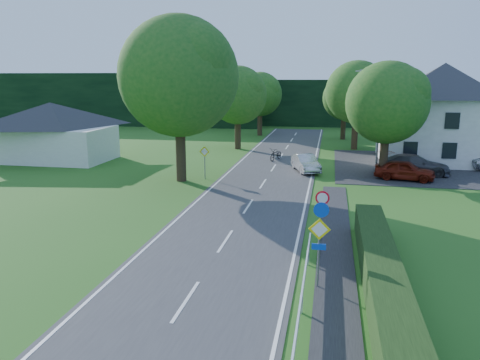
% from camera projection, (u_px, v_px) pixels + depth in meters
% --- Properties ---
extents(road, '(7.00, 80.00, 0.04)m').
position_uv_depth(road, '(254.00, 198.00, 29.13)').
color(road, '#363638').
rests_on(road, ground).
extents(parking_pad, '(14.00, 16.00, 0.04)m').
position_uv_depth(parking_pad, '(419.00, 167.00, 39.35)').
color(parking_pad, black).
rests_on(parking_pad, ground).
extents(line_edge_left, '(0.12, 80.00, 0.01)m').
position_uv_depth(line_edge_left, '(203.00, 195.00, 29.73)').
color(line_edge_left, white).
rests_on(line_edge_left, road).
extents(line_edge_right, '(0.12, 80.00, 0.01)m').
position_uv_depth(line_edge_right, '(306.00, 200.00, 28.52)').
color(line_edge_right, white).
rests_on(line_edge_right, road).
extents(line_centre, '(0.12, 80.00, 0.01)m').
position_uv_depth(line_centre, '(254.00, 198.00, 29.13)').
color(line_centre, white).
rests_on(line_centre, road).
extents(tree_main, '(9.40, 9.40, 11.64)m').
position_uv_depth(tree_main, '(179.00, 100.00, 32.83)').
color(tree_main, '#1B5419').
rests_on(tree_main, ground).
extents(tree_left_far, '(7.00, 7.00, 8.58)m').
position_uv_depth(tree_left_far, '(238.00, 108.00, 48.31)').
color(tree_left_far, '#1B5419').
rests_on(tree_left_far, ground).
extents(tree_right_far, '(7.40, 7.40, 9.09)m').
position_uv_depth(tree_right_far, '(356.00, 105.00, 47.94)').
color(tree_right_far, '#1B5419').
rests_on(tree_right_far, ground).
extents(tree_left_back, '(6.60, 6.60, 8.07)m').
position_uv_depth(tree_left_back, '(260.00, 104.00, 59.78)').
color(tree_left_back, '#1B5419').
rests_on(tree_left_back, ground).
extents(tree_right_back, '(6.20, 6.20, 7.56)m').
position_uv_depth(tree_right_back, '(344.00, 108.00, 55.96)').
color(tree_right_back, '#1B5419').
rests_on(tree_right_back, ground).
extents(tree_right_mid, '(7.00, 7.00, 8.58)m').
position_uv_depth(tree_right_mid, '(386.00, 120.00, 34.29)').
color(tree_right_mid, '#1B5419').
rests_on(tree_right_mid, ground).
extents(treeline_left, '(44.00, 6.00, 8.00)m').
position_uv_depth(treeline_left, '(122.00, 99.00, 73.76)').
color(treeline_left, black).
rests_on(treeline_left, ground).
extents(treeline_right, '(30.00, 5.00, 7.00)m').
position_uv_depth(treeline_right, '(355.00, 103.00, 70.98)').
color(treeline_right, black).
rests_on(treeline_right, ground).
extents(bungalow_left, '(11.00, 6.50, 5.20)m').
position_uv_depth(bungalow_left, '(52.00, 131.00, 41.87)').
color(bungalow_left, silver).
rests_on(bungalow_left, ground).
extents(house_white, '(10.60, 8.40, 8.60)m').
position_uv_depth(house_white, '(441.00, 112.00, 40.91)').
color(house_white, silver).
rests_on(house_white, ground).
extents(streetlight, '(2.03, 0.18, 8.00)m').
position_uv_depth(streetlight, '(378.00, 116.00, 36.25)').
color(streetlight, gray).
rests_on(streetlight, ground).
extents(sign_priority_right, '(0.78, 0.09, 2.59)m').
position_uv_depth(sign_priority_right, '(319.00, 240.00, 16.42)').
color(sign_priority_right, gray).
rests_on(sign_priority_right, ground).
extents(sign_roundabout, '(0.64, 0.08, 2.37)m').
position_uv_depth(sign_roundabout, '(321.00, 219.00, 19.33)').
color(sign_roundabout, gray).
rests_on(sign_roundabout, ground).
extents(sign_speed_limit, '(0.64, 0.11, 2.37)m').
position_uv_depth(sign_speed_limit, '(322.00, 204.00, 21.22)').
color(sign_speed_limit, gray).
rests_on(sign_speed_limit, ground).
extents(sign_priority_left, '(0.78, 0.09, 2.44)m').
position_uv_depth(sign_priority_left, '(205.00, 156.00, 34.38)').
color(sign_priority_left, gray).
rests_on(sign_priority_left, ground).
extents(moving_car, '(2.68, 4.35, 1.35)m').
position_uv_depth(moving_car, '(306.00, 163.00, 37.10)').
color(moving_car, '#B6B5BA').
rests_on(moving_car, road).
extents(motorcycle, '(1.40, 2.24, 1.11)m').
position_uv_depth(motorcycle, '(276.00, 154.00, 42.15)').
color(motorcycle, black).
rests_on(motorcycle, road).
extents(parked_car_red, '(4.49, 2.54, 1.44)m').
position_uv_depth(parked_car_red, '(405.00, 170.00, 34.07)').
color(parked_car_red, '#66170B').
rests_on(parked_car_red, parking_pad).
extents(parked_car_silver_a, '(4.24, 1.49, 1.40)m').
position_uv_depth(parked_car_silver_a, '(415.00, 156.00, 40.48)').
color(parked_car_silver_a, silver).
rests_on(parked_car_silver_a, parking_pad).
extents(parked_car_grey, '(5.39, 2.52, 1.52)m').
position_uv_depth(parked_car_grey, '(414.00, 165.00, 36.00)').
color(parked_car_grey, '#444348').
rests_on(parked_car_grey, parking_pad).
extents(parasol, '(2.40, 2.43, 1.81)m').
position_uv_depth(parasol, '(385.00, 161.00, 36.65)').
color(parasol, '#B4380E').
rests_on(parasol, parking_pad).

